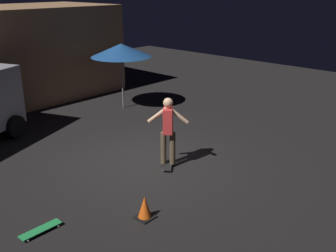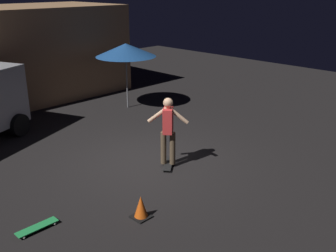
# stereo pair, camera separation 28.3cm
# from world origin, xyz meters

# --- Properties ---
(ground_plane) EXTENTS (28.00, 28.00, 0.00)m
(ground_plane) POSITION_xyz_m (0.00, 0.00, 0.00)
(ground_plane) COLOR black
(patio_umbrella) EXTENTS (2.10, 2.10, 2.30)m
(patio_umbrella) POSITION_xyz_m (2.67, 3.95, 2.07)
(patio_umbrella) COLOR slate
(patio_umbrella) RESTS_ON ground_plane
(skateboard_ridden) EXTENTS (0.74, 0.64, 0.07)m
(skateboard_ridden) POSITION_xyz_m (0.19, -0.52, 0.06)
(skateboard_ridden) COLOR black
(skateboard_ridden) RESTS_ON ground_plane
(skateboard_spare) EXTENTS (0.78, 0.23, 0.07)m
(skateboard_spare) POSITION_xyz_m (-3.39, -0.68, 0.06)
(skateboard_spare) COLOR green
(skateboard_spare) RESTS_ON ground_plane
(skater) EXTENTS (0.68, 0.83, 1.67)m
(skater) POSITION_xyz_m (0.19, -0.52, 1.04)
(skater) COLOR brown
(skater) RESTS_ON skateboard_ridden
(traffic_cone) EXTENTS (0.34, 0.34, 0.46)m
(traffic_cone) POSITION_xyz_m (-1.78, -1.73, 0.21)
(traffic_cone) COLOR black
(traffic_cone) RESTS_ON ground_plane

